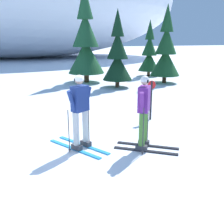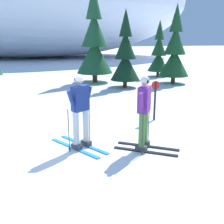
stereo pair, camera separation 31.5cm
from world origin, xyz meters
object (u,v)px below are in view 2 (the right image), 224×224
(skier_navy_jacket, at_px, (80,111))
(pine_tree_far_right, at_px, (159,53))
(pine_tree_center_right, at_px, (175,51))
(skier_purple_jacket, at_px, (144,111))
(pine_tree_center, at_px, (125,55))
(trail_marker_post, at_px, (155,98))
(pine_tree_center_left, at_px, (94,43))

(skier_navy_jacket, xyz_separation_m, pine_tree_far_right, (6.29, 11.16, 0.59))
(skier_navy_jacket, xyz_separation_m, pine_tree_center_right, (6.18, 8.39, 0.89))
(skier_purple_jacket, distance_m, pine_tree_center_right, 9.98)
(pine_tree_center, bearing_deg, skier_purple_jacket, -101.16)
(skier_purple_jacket, distance_m, pine_tree_far_right, 12.52)
(pine_tree_center, bearing_deg, trail_marker_post, -94.82)
(pine_tree_far_right, bearing_deg, pine_tree_center_left, -162.94)
(pine_tree_center_left, distance_m, pine_tree_center_right, 4.66)
(pine_tree_center_right, distance_m, pine_tree_far_right, 2.79)
(pine_tree_far_right, distance_m, trail_marker_post, 10.08)
(skier_purple_jacket, relative_size, pine_tree_center, 0.45)
(skier_navy_jacket, distance_m, pine_tree_far_right, 12.83)
(pine_tree_center_left, distance_m, pine_tree_center, 2.52)
(pine_tree_far_right, height_order, trail_marker_post, pine_tree_far_right)
(skier_navy_jacket, relative_size, pine_tree_far_right, 0.50)
(pine_tree_center_left, relative_size, pine_tree_center_right, 1.24)
(pine_tree_far_right, relative_size, trail_marker_post, 2.83)
(skier_purple_jacket, bearing_deg, pine_tree_center, 78.84)
(skier_navy_jacket, height_order, skier_purple_jacket, skier_navy_jacket)
(skier_navy_jacket, height_order, pine_tree_center, pine_tree_center)
(skier_purple_jacket, bearing_deg, pine_tree_far_right, 67.45)
(skier_navy_jacket, distance_m, pine_tree_center, 8.36)
(pine_tree_center, xyz_separation_m, pine_tree_far_right, (3.20, 3.44, -0.14))
(pine_tree_center_left, distance_m, trail_marker_post, 8.14)
(pine_tree_center, bearing_deg, pine_tree_center_right, 12.13)
(skier_purple_jacket, height_order, trail_marker_post, skier_purple_jacket)
(pine_tree_center, height_order, pine_tree_far_right, pine_tree_center)
(pine_tree_center, distance_m, pine_tree_center_right, 3.15)
(pine_tree_center_left, relative_size, pine_tree_far_right, 1.48)
(pine_tree_center_left, bearing_deg, skier_purple_jacket, -91.41)
(skier_purple_jacket, bearing_deg, pine_tree_center_left, 88.59)
(skier_purple_jacket, xyz_separation_m, pine_tree_far_right, (4.80, 11.55, 0.59))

